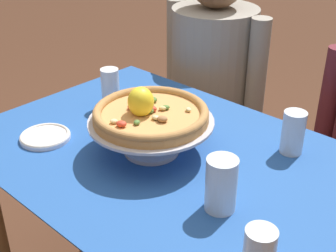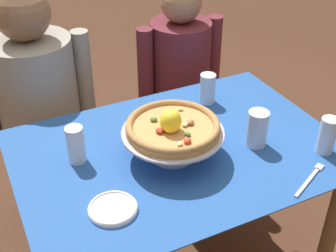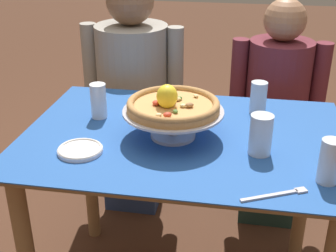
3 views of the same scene
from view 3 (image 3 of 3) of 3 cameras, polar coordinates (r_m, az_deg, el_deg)
The scene contains 11 objects.
dining_table at distance 1.66m, azimuth 1.98°, elevation -5.05°, with size 1.15×0.81×0.76m.
pizza_stand at distance 1.56m, azimuth 0.66°, elevation 1.10°, with size 0.35×0.35×0.10m.
pizza at distance 1.54m, azimuth 0.60°, elevation 2.75°, with size 0.32×0.32×0.10m.
water_glass_side_right at distance 1.48m, azimuth 11.64°, elevation -1.40°, with size 0.07×0.07×0.14m.
water_glass_front_right at distance 1.38m, azimuth 19.75°, elevation -4.50°, with size 0.06×0.06×0.14m.
water_glass_back_right at distance 1.80m, azimuth 11.36°, elevation 3.29°, with size 0.06×0.06×0.13m.
water_glass_side_left at distance 1.74m, azimuth -8.78°, elevation 2.88°, with size 0.06×0.06×0.13m.
side_plate at distance 1.51m, azimuth -11.07°, elevation -2.97°, with size 0.15×0.15×0.02m.
dinner_fork at distance 1.31m, azimuth 13.75°, elevation -8.41°, with size 0.19×0.11×0.01m.
diner_left at distance 2.35m, azimuth -4.40°, elevation 3.39°, with size 0.52×0.36×1.22m.
diner_right at distance 2.32m, azimuth 13.27°, elevation 0.58°, with size 0.46×0.32×1.14m.
Camera 3 is at (0.19, -1.42, 1.48)m, focal length 48.09 mm.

